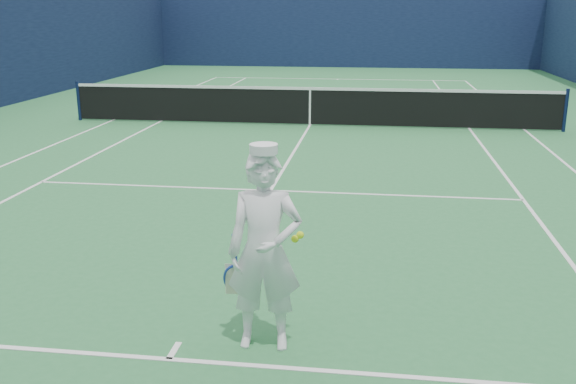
% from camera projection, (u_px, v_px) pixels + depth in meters
% --- Properties ---
extents(ground, '(80.00, 80.00, 0.00)m').
position_uv_depth(ground, '(310.00, 126.00, 16.92)').
color(ground, '#2B703C').
rests_on(ground, ground).
extents(court_markings, '(11.03, 23.83, 0.01)m').
position_uv_depth(court_markings, '(310.00, 125.00, 16.92)').
color(court_markings, white).
rests_on(court_markings, ground).
extents(windscreen_fence, '(20.12, 36.12, 4.00)m').
position_uv_depth(windscreen_fence, '(310.00, 48.00, 16.37)').
color(windscreen_fence, '#0F1A3A').
rests_on(windscreen_fence, ground).
extents(tennis_net, '(12.88, 0.09, 1.07)m').
position_uv_depth(tennis_net, '(310.00, 105.00, 16.77)').
color(tennis_net, '#141E4C').
rests_on(tennis_net, ground).
extents(tennis_player, '(0.79, 0.48, 1.86)m').
position_uv_depth(tennis_player, '(265.00, 251.00, 5.61)').
color(tennis_player, white).
rests_on(tennis_player, ground).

